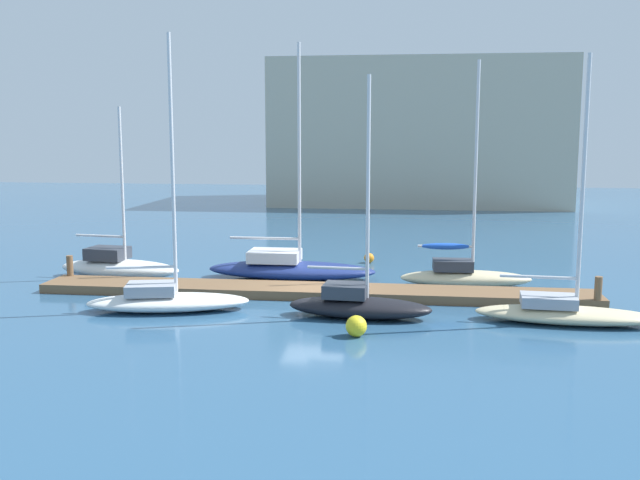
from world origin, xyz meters
TOP-DOWN VIEW (x-y plane):
  - ground_plane at (0.00, 0.00)m, footprint 120.00×120.00m
  - dock_pier at (0.00, 0.00)m, footprint 22.61×2.12m
  - dock_piling_near_end at (-10.90, 0.91)m, footprint 0.28×0.28m
  - dock_piling_far_end at (10.90, -0.91)m, footprint 0.28×0.28m
  - sailboat_0 at (-9.37, 2.50)m, footprint 5.97×2.56m
  - sailboat_1 at (-5.12, -3.16)m, footprint 6.29×3.19m
  - sailboat_2 at (-1.57, 3.28)m, footprint 7.64×2.40m
  - sailboat_3 at (2.06, -3.23)m, footprint 5.28×2.09m
  - sailboat_4 at (6.17, 2.58)m, footprint 5.67×1.78m
  - sailboat_5 at (9.27, -3.10)m, footprint 6.38×2.26m
  - mooring_buoy_yellow at (2.19, -5.70)m, footprint 0.70×0.70m
  - mooring_buoy_orange at (1.78, 7.70)m, footprint 0.51×0.51m
  - harbor_building_distant at (4.25, 40.07)m, footprint 25.99×13.80m

SIDE VIEW (x-z plane):
  - ground_plane at x=0.00m, z-range 0.00..0.00m
  - dock_pier at x=0.00m, z-range 0.00..0.37m
  - mooring_buoy_orange at x=1.78m, z-range 0.00..0.51m
  - mooring_buoy_yellow at x=2.19m, z-range 0.00..0.70m
  - sailboat_5 at x=9.27m, z-range -4.15..5.06m
  - sailboat_1 at x=-5.12m, z-range -4.57..5.55m
  - sailboat_3 at x=2.06m, z-range -3.77..4.81m
  - sailboat_2 at x=-1.57m, z-range -4.69..5.76m
  - sailboat_0 at x=-9.37m, z-range -3.31..4.41m
  - sailboat_4 at x=6.17m, z-range -4.21..5.35m
  - dock_piling_near_end at x=-10.90m, z-range 0.00..1.26m
  - dock_piling_far_end at x=10.90m, z-range 0.00..1.26m
  - harbor_building_distant at x=4.25m, z-range 0.00..12.88m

